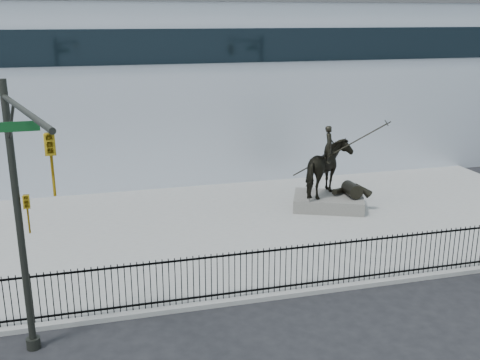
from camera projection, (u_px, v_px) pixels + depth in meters
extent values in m
plane|color=black|center=(288.00, 316.00, 16.26)|extent=(120.00, 120.00, 0.00)
cube|color=gray|center=(230.00, 229.00, 22.73)|extent=(30.00, 12.00, 0.15)
cube|color=silver|center=(177.00, 83.00, 33.53)|extent=(44.00, 14.00, 9.00)
cube|color=black|center=(275.00, 287.00, 17.33)|extent=(22.00, 0.05, 0.05)
cube|color=black|center=(276.00, 250.00, 16.98)|extent=(22.00, 0.05, 0.05)
cube|color=black|center=(275.00, 270.00, 17.17)|extent=(22.00, 0.03, 1.50)
cube|color=#56534E|center=(328.00, 202.00, 24.91)|extent=(3.61, 3.11, 0.57)
imported|color=black|center=(330.00, 169.00, 24.49)|extent=(2.83, 3.01, 2.42)
imported|color=black|center=(329.00, 145.00, 24.19)|extent=(0.59, 0.70, 1.63)
cylinder|color=black|center=(339.00, 150.00, 24.20)|extent=(3.60, 1.58, 2.46)
cylinder|color=black|center=(33.00, 343.00, 14.67)|extent=(0.36, 0.36, 0.30)
cylinder|color=black|center=(19.00, 223.00, 13.72)|extent=(0.18, 0.18, 7.00)
cylinder|color=black|center=(23.00, 110.00, 11.03)|extent=(1.47, 4.84, 0.12)
imported|color=gold|center=(52.00, 165.00, 9.38)|extent=(0.18, 0.22, 1.10)
imported|color=gold|center=(28.00, 214.00, 13.72)|extent=(0.16, 0.20, 1.00)
cube|color=#0C3F19|center=(18.00, 127.00, 11.97)|extent=(0.90, 0.03, 0.22)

